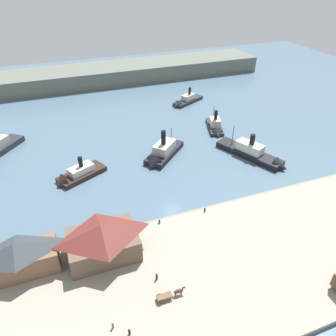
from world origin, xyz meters
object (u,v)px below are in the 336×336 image
at_px(ferry_shed_central_terminal, 17,257).
at_px(ferry_approaching_west, 215,127).
at_px(ferry_shed_customs_shed, 103,240).
at_px(ferry_departing_north, 256,155).
at_px(ferry_outer_harbor, 185,101).
at_px(horse_cart, 170,294).
at_px(pedestrian_near_east_shed, 113,325).
at_px(pedestrian_at_waters_edge, 129,332).
at_px(mooring_post_west, 205,210).
at_px(ferry_approaching_east, 76,176).
at_px(ferry_moored_west, 162,154).
at_px(mooring_post_east, 159,221).
at_px(pedestrian_near_cart, 157,276).

bearing_deg(ferry_shed_central_terminal, ferry_approaching_west, 33.47).
xyz_separation_m(ferry_shed_customs_shed, ferry_departing_north, (54.62, 23.91, -3.74)).
relative_size(ferry_shed_central_terminal, ferry_outer_harbor, 0.88).
distance_m(ferry_shed_central_terminal, ferry_outer_harbor, 101.56).
xyz_separation_m(ferry_shed_central_terminal, horse_cart, (26.56, -16.86, -2.90)).
distance_m(pedestrian_near_east_shed, pedestrian_at_waters_edge, 3.22).
bearing_deg(mooring_post_west, ferry_shed_central_terminal, -175.63).
bearing_deg(ferry_approaching_east, pedestrian_near_east_shed, -89.54).
relative_size(ferry_moored_west, ferry_outer_harbor, 1.00).
height_order(pedestrian_near_east_shed, ferry_departing_north, ferry_departing_north).
bearing_deg(mooring_post_west, pedestrian_near_east_shed, -142.15).
bearing_deg(pedestrian_at_waters_edge, ferry_approaching_west, 52.35).
bearing_deg(ferry_approaching_west, pedestrian_at_waters_edge, -127.65).
relative_size(ferry_shed_central_terminal, ferry_departing_north, 0.62).
distance_m(ferry_shed_central_terminal, pedestrian_near_east_shed, 24.44).
relative_size(horse_cart, ferry_approaching_east, 0.35).
relative_size(ferry_shed_customs_shed, pedestrian_at_waters_edge, 8.70).
distance_m(ferry_shed_customs_shed, ferry_approaching_east, 33.16).
height_order(mooring_post_east, ferry_moored_west, ferry_moored_west).
distance_m(ferry_shed_central_terminal, ferry_departing_north, 75.10).
height_order(ferry_moored_west, ferry_approaching_east, ferry_moored_west).
height_order(ferry_shed_customs_shed, pedestrian_near_cart, ferry_shed_customs_shed).
bearing_deg(ferry_shed_customs_shed, ferry_shed_central_terminal, 174.81).
height_order(pedestrian_near_cart, ferry_outer_harbor, ferry_outer_harbor).
xyz_separation_m(mooring_post_east, ferry_outer_harbor, (37.34, 71.33, -0.42)).
bearing_deg(ferry_departing_north, ferry_shed_central_terminal, -162.66).
height_order(pedestrian_at_waters_edge, mooring_post_west, pedestrian_at_waters_edge).
bearing_deg(mooring_post_east, ferry_approaching_east, 120.93).
xyz_separation_m(pedestrian_near_cart, ferry_departing_north, (46.05, 34.36, -0.39)).
relative_size(pedestrian_at_waters_edge, mooring_post_east, 1.91).
bearing_deg(pedestrian_at_waters_edge, horse_cart, 25.08).
relative_size(pedestrian_near_east_shed, ferry_approaching_east, 0.09).
bearing_deg(ferry_approaching_west, ferry_moored_west, -155.35).
bearing_deg(mooring_post_east, pedestrian_near_cart, -111.12).
distance_m(pedestrian_at_waters_edge, ferry_outer_harbor, 108.59).
distance_m(ferry_shed_customs_shed, mooring_post_east, 15.70).
distance_m(mooring_post_west, ferry_approaching_east, 40.34).
xyz_separation_m(ferry_moored_west, ferry_departing_north, (28.87, -11.19, -0.08)).
height_order(horse_cart, pedestrian_near_east_shed, horse_cart).
bearing_deg(mooring_post_west, ferry_shed_customs_shed, -169.66).
bearing_deg(pedestrian_near_cart, mooring_post_east, 68.88).
xyz_separation_m(pedestrian_near_east_shed, ferry_moored_west, (27.65, 52.52, -0.20)).
distance_m(mooring_post_east, ferry_approaching_east, 32.62).
relative_size(pedestrian_near_cart, ferry_departing_north, 0.07).
bearing_deg(pedestrian_near_cart, ferry_shed_customs_shed, 129.35).
relative_size(ferry_shed_customs_shed, ferry_departing_north, 0.59).
bearing_deg(horse_cart, pedestrian_near_cart, 101.58).
distance_m(ferry_shed_central_terminal, pedestrian_at_waters_edge, 27.58).
distance_m(pedestrian_near_cart, ferry_approaching_west, 72.10).
xyz_separation_m(pedestrian_at_waters_edge, ferry_approaching_west, (51.44, 66.68, -0.65)).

